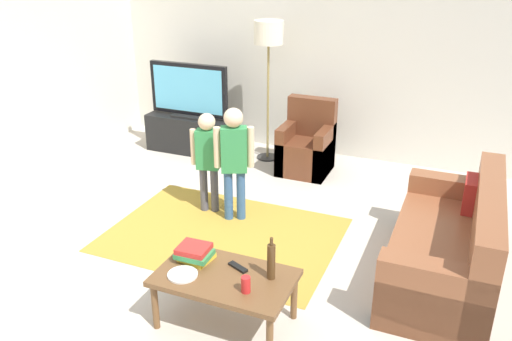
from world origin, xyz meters
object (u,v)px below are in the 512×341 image
Objects in this scene: coffee_table at (225,281)px; bottle at (271,261)px; child_center at (234,154)px; plate at (183,275)px; tv_remote at (238,267)px; tv_stand at (192,134)px; child_near_tv at (208,154)px; couch at (453,249)px; tv at (189,91)px; book_stack at (195,253)px; soda_can at (246,284)px; armchair at (307,148)px; floor_lamp at (269,40)px.

coffee_table is 0.39m from bottle.
child_center reaches higher than plate.
tv_remote is at bearing 175.76° from bottle.
coffee_table is at bearing -56.98° from tv_stand.
couch is at bearing -7.70° from child_near_tv.
tv reaches higher than tv_remote.
book_stack is (1.70, -2.97, 0.24)m from tv_stand.
child_center is at bearing -48.60° from tv_stand.
book_stack reaches higher than tv_stand.
soda_can is at bearing -0.00° from plate.
tv is 1.10× the size of coffee_table.
tv is 3.67m from coffee_table.
tv_stand is at bearing 118.27° from plate.
soda_can is at bearing -133.03° from couch.
armchair reaches higher than plate.
tv_remote is at bearing 36.05° from plate.
floor_lamp reaches higher than bottle.
bottle is (0.32, 0.10, 0.19)m from coffee_table.
child_near_tv is at bearing 130.71° from bottle.
child_near_tv is (-2.45, 0.33, 0.36)m from couch.
tv_stand is at bearing 127.94° from bottle.
tv_remote is at bearing -72.24° from floor_lamp.
coffee_table is 8.33× the size of soda_can.
floor_lamp is 3.58m from plate.
tv_stand is at bearing 124.78° from soda_can.
floor_lamp is at bearing 101.70° from book_stack.
tv_stand is at bearing 123.02° from coffee_table.
child_center is 1.86m from soda_can.
floor_lamp is 3.69m from soda_can.
tv reaches higher than soda_can.
tv is at bearing 119.91° from book_stack.
armchair is (1.65, -0.02, -0.55)m from tv.
floor_lamp reaches higher than plate.
armchair is 1.61m from child_near_tv.
tv is at bearing 128.14° from bottle.
tv is 6.47× the size of tv_remote.
floor_lamp is 3.44m from tv_remote.
child_center is (0.31, -1.70, -0.83)m from floor_lamp.
tv is 1.81m from child_near_tv.
book_stack reaches higher than soda_can.
armchair is 7.50× the size of soda_can.
tv_stand is 0.60m from tv.
book_stack is at bearing -60.26° from tv_stand.
book_stack is 1.53× the size of tv_remote.
book_stack is at bearing -66.09° from child_near_tv.
coffee_table is (0.63, -1.52, -0.34)m from child_center.
armchair is 3.20m from soda_can.
couch is 2.00× the size of armchair.
child_center is 1.70m from plate.
tv is 1.27m from floor_lamp.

